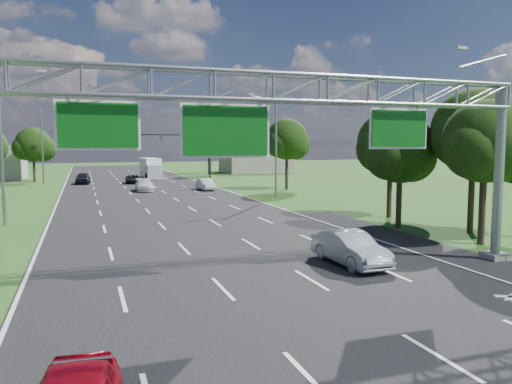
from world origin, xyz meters
name	(u,v)px	position (x,y,z in m)	size (l,w,h in m)	color
ground	(179,217)	(0.00, 30.00, 0.00)	(220.00, 220.00, 0.00)	#2B5118
road	(179,217)	(0.00, 30.00, 0.00)	(18.00, 180.00, 0.02)	black
road_flare	(443,252)	(10.20, 14.00, 0.00)	(3.00, 30.00, 0.02)	black
sign_gantry	(272,104)	(0.33, 12.00, 6.89)	(23.50, 1.00, 9.56)	gray
traffic_signal	(186,145)	(7.48, 65.00, 5.17)	(12.21, 0.24, 7.00)	black
streetlight_l_near	(4,140)	(-11.30, 30.00, 5.58)	(2.97, 0.22, 10.16)	gray
streetlight_l_far	(44,142)	(-11.30, 65.00, 5.58)	(2.97, 0.22, 10.16)	gray
streetlight_r_mid	(274,141)	(11.30, 40.00, 5.58)	(2.97, 0.22, 10.16)	gray
tree_cluster_right	(450,145)	(14.80, 19.19, 5.31)	(9.91, 14.60, 8.68)	#2D2116
tree_verge_lc	(34,146)	(-12.92, 70.04, 4.98)	(5.76, 4.80, 7.62)	#2D2116
tree_verge_rd	(287,141)	(16.08, 48.04, 5.63)	(5.76, 4.80, 8.28)	#2D2116
tree_verge_re	(209,144)	(14.08, 78.04, 5.20)	(5.76, 4.80, 7.84)	#2D2116
building_right	(256,162)	(24.00, 82.00, 2.00)	(12.00, 9.00, 4.00)	gray
silver_sedan	(350,248)	(4.56, 13.28, 0.74)	(1.57, 4.51, 1.48)	#ADB3B9
car_queue_a	(144,185)	(-0.03, 51.44, 0.68)	(1.90, 4.67, 1.36)	silver
car_queue_b	(133,179)	(-0.17, 63.04, 0.58)	(1.92, 4.17, 1.16)	black
car_queue_c	(83,178)	(-6.61, 64.29, 0.75)	(1.78, 4.43, 1.51)	black
car_queue_d	(206,184)	(6.84, 50.42, 0.66)	(1.39, 4.00, 1.32)	silver
box_truck	(151,168)	(3.50, 73.00, 1.47)	(2.78, 8.24, 3.06)	white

